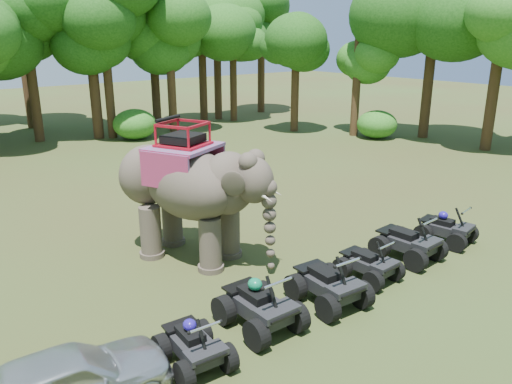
# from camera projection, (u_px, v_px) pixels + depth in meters

# --- Properties ---
(ground) EXTENTS (110.00, 110.00, 0.00)m
(ground) POSITION_uv_depth(u_px,v_px,m) (284.00, 269.00, 13.60)
(ground) COLOR #47381E
(ground) RESTS_ON ground
(elephant) EXTENTS (3.85, 5.15, 3.96)m
(elephant) POSITION_uv_depth(u_px,v_px,m) (188.00, 190.00, 13.80)
(elephant) COLOR #4B3F36
(elephant) RESTS_ON ground
(parked_car) EXTENTS (3.60, 1.62, 1.20)m
(parked_car) POSITION_uv_depth(u_px,v_px,m) (67.00, 382.00, 8.28)
(parked_car) COLOR silver
(parked_car) RESTS_ON ground
(atv_0) EXTENTS (1.24, 1.62, 1.14)m
(atv_0) POSITION_uv_depth(u_px,v_px,m) (193.00, 339.00, 9.48)
(atv_0) COLOR black
(atv_0) RESTS_ON ground
(atv_1) EXTENTS (1.38, 1.86, 1.36)m
(atv_1) POSITION_uv_depth(u_px,v_px,m) (260.00, 299.00, 10.70)
(atv_1) COLOR black
(atv_1) RESTS_ON ground
(atv_2) EXTENTS (1.45, 1.89, 1.33)m
(atv_2) POSITION_uv_depth(u_px,v_px,m) (329.00, 278.00, 11.67)
(atv_2) COLOR black
(atv_2) RESTS_ON ground
(atv_3) EXTENTS (1.18, 1.57, 1.13)m
(atv_3) POSITION_uv_depth(u_px,v_px,m) (369.00, 259.00, 12.88)
(atv_3) COLOR black
(atv_3) RESTS_ON ground
(atv_4) EXTENTS (1.39, 1.86, 1.33)m
(atv_4) POSITION_uv_depth(u_px,v_px,m) (409.00, 237.00, 14.02)
(atv_4) COLOR black
(atv_4) RESTS_ON ground
(atv_5) EXTENTS (1.41, 1.77, 1.19)m
(atv_5) POSITION_uv_depth(u_px,v_px,m) (447.00, 224.00, 15.16)
(atv_5) COLOR black
(atv_5) RESTS_ON ground
(tree_0) EXTENTS (6.13, 6.13, 8.76)m
(tree_0) POSITION_uv_depth(u_px,v_px,m) (30.00, 66.00, 28.42)
(tree_0) COLOR #195114
(tree_0) RESTS_ON ground
(tree_1) EXTENTS (5.37, 5.37, 7.67)m
(tree_1) POSITION_uv_depth(u_px,v_px,m) (108.00, 74.00, 29.59)
(tree_1) COLOR #195114
(tree_1) RESTS_ON ground
(tree_2) EXTENTS (5.44, 5.44, 7.77)m
(tree_2) POSITION_uv_depth(u_px,v_px,m) (171.00, 71.00, 31.51)
(tree_2) COLOR #195114
(tree_2) RESTS_ON ground
(tree_3) EXTENTS (4.70, 4.70, 6.72)m
(tree_3) POSITION_uv_depth(u_px,v_px,m) (233.00, 74.00, 35.76)
(tree_3) COLOR #195114
(tree_3) RESTS_ON ground
(tree_4) EXTENTS (4.75, 4.75, 6.78)m
(tree_4) POSITION_uv_depth(u_px,v_px,m) (295.00, 78.00, 31.89)
(tree_4) COLOR #195114
(tree_4) RESTS_ON ground
(tree_5) EXTENTS (4.65, 4.65, 6.65)m
(tree_5) POSITION_uv_depth(u_px,v_px,m) (357.00, 82.00, 30.48)
(tree_5) COLOR #195114
(tree_5) RESTS_ON ground
(tree_6) EXTENTS (6.88, 6.88, 9.83)m
(tree_6) POSITION_uv_depth(u_px,v_px,m) (431.00, 55.00, 29.39)
(tree_6) COLOR #195114
(tree_6) RESTS_ON ground
(tree_7) EXTENTS (6.42, 6.42, 9.17)m
(tree_7) POSITION_uv_depth(u_px,v_px,m) (497.00, 64.00, 26.19)
(tree_7) COLOR #195114
(tree_7) RESTS_ON ground
(tree_32) EXTENTS (5.71, 5.71, 8.16)m
(tree_32) POSITION_uv_depth(u_px,v_px,m) (217.00, 63.00, 36.34)
(tree_32) COLOR #195114
(tree_32) RESTS_ON ground
(tree_34) EXTENTS (6.47, 6.47, 9.24)m
(tree_34) POSITION_uv_depth(u_px,v_px,m) (23.00, 58.00, 32.61)
(tree_34) COLOR #195114
(tree_34) RESTS_ON ground
(tree_35) EXTENTS (6.24, 6.24, 8.92)m
(tree_35) POSITION_uv_depth(u_px,v_px,m) (261.00, 56.00, 39.61)
(tree_35) COLOR #195114
(tree_35) RESTS_ON ground
(tree_36) EXTENTS (6.24, 6.24, 8.91)m
(tree_36) POSITION_uv_depth(u_px,v_px,m) (154.00, 60.00, 33.18)
(tree_36) COLOR #195114
(tree_36) RESTS_ON ground
(tree_38) EXTENTS (7.39, 7.39, 10.56)m
(tree_38) POSITION_uv_depth(u_px,v_px,m) (91.00, 49.00, 29.03)
(tree_38) COLOR #195114
(tree_38) RESTS_ON ground
(tree_39) EXTENTS (5.90, 5.90, 8.43)m
(tree_39) POSITION_uv_depth(u_px,v_px,m) (202.00, 62.00, 35.38)
(tree_39) COLOR #195114
(tree_39) RESTS_ON ground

